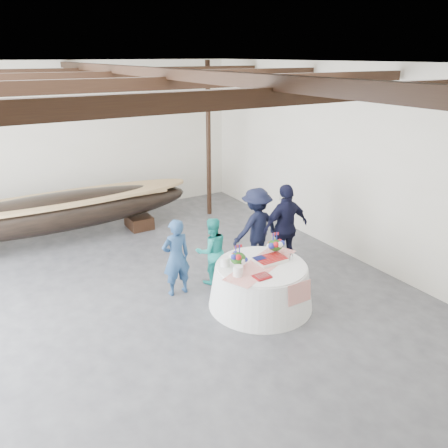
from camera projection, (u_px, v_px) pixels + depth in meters
floor at (158, 307)px, 8.58m from camera, size 10.00×12.00×0.01m
wall_back at (72, 143)px, 12.57m from camera, size 10.00×0.02×4.50m
wall_right at (352, 164)px, 10.16m from camera, size 0.02×12.00×4.50m
ceiling at (143, 63)px, 6.95m from camera, size 10.00×12.00×0.01m
pavilion_structure at (129, 93)px, 7.73m from camera, size 9.80×11.76×4.50m
longboat_display at (58, 212)px, 11.20m from camera, size 7.14×1.43×1.34m
banquet_table at (261, 285)px, 8.52m from camera, size 2.04×2.04×0.87m
tabletop_items at (257, 256)px, 8.39m from camera, size 1.95×1.28×0.40m
guest_woman_blue at (176, 257)px, 8.79m from camera, size 0.60×0.40×1.63m
guest_woman_teal at (212, 251)px, 9.27m from camera, size 0.78×0.65×1.48m
guest_man_left at (256, 228)px, 9.97m from camera, size 1.25×0.76×1.87m
guest_man_right at (286, 227)px, 9.83m from camera, size 1.19×0.52×2.00m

